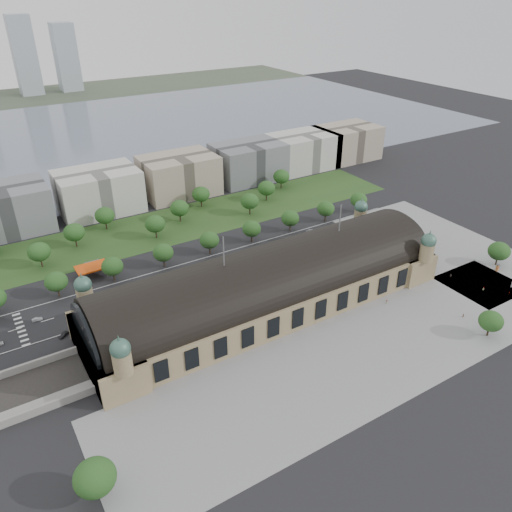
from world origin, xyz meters
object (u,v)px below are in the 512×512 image
traffic_car_1 (37,319)px  traffic_car_2 (104,310)px  pedestrian_3 (509,293)px  parked_car_0 (64,335)px  parked_car_5 (174,304)px  parked_car_4 (113,319)px  parked_car_2 (85,333)px  traffic_car_5 (310,231)px  parked_car_6 (207,293)px  pedestrian_2 (451,276)px  pedestrian_5 (483,289)px  parked_car_1 (142,314)px  bus_east (294,251)px  traffic_car_4 (227,275)px  bus_west (229,272)px  parked_car_3 (103,323)px  traffic_car_6 (367,224)px  advertising_column (497,267)px  pedestrian_1 (463,316)px  pedestrian_0 (387,302)px  bus_mid (242,272)px  petrol_station (93,267)px

traffic_car_1 → traffic_car_2: 25.53m
traffic_car_1 → pedestrian_3: size_ratio=2.51×
parked_car_0 → parked_car_5: 43.83m
traffic_car_1 → parked_car_4: size_ratio=0.86×
parked_car_4 → parked_car_2: bearing=-106.8°
traffic_car_5 → parked_car_6: (-74.30, -24.93, -0.05)m
parked_car_4 → parked_car_6: (39.64, -3.18, 0.01)m
traffic_car_1 → pedestrian_2: bearing=-104.0°
parked_car_4 → pedestrian_5: pedestrian_5 is taller
parked_car_1 → bus_east: size_ratio=0.46×
traffic_car_4 → bus_west: bearing=94.5°
parked_car_3 → pedestrian_5: size_ratio=3.12×
traffic_car_6 → bus_west: 90.46m
bus_west → advertising_column: bus_west is taller
pedestrian_2 → traffic_car_6: bearing=-26.3°
traffic_car_1 → parked_car_1: parked_car_1 is taller
parked_car_6 → pedestrian_1: pedestrian_1 is taller
pedestrian_0 → pedestrian_5: pedestrian_0 is taller
traffic_car_5 → bus_east: size_ratio=0.41×
traffic_car_6 → advertising_column: bearing=8.3°
pedestrian_3 → pedestrian_0: bearing=-19.1°
traffic_car_4 → traffic_car_6: size_ratio=1.01×
traffic_car_2 → pedestrian_2: bearing=64.3°
traffic_car_1 → parked_car_5: bearing=-103.3°
parked_car_1 → bus_west: size_ratio=0.46×
bus_mid → pedestrian_0: 64.92m
traffic_car_1 → parked_car_6: 68.12m
parked_car_2 → parked_car_4: parked_car_2 is taller
parked_car_1 → traffic_car_6: bearing=63.3°
parked_car_3 → bus_east: bearing=59.2°
traffic_car_1 → parked_car_2: parked_car_2 is taller
traffic_car_6 → parked_car_2: size_ratio=0.81×
advertising_column → pedestrian_1: 46.66m
parked_car_1 → pedestrian_0: (89.78, -45.52, 0.10)m
traffic_car_1 → advertising_column: advertising_column is taller
advertising_column → bus_west: bearing=150.2°
traffic_car_6 → parked_car_5: (-121.41, -15.74, 0.15)m
pedestrian_3 → pedestrian_1: bearing=6.3°
traffic_car_1 → traffic_car_5: (139.78, 6.17, 0.17)m
advertising_column → pedestrian_3: (-13.20, -15.41, -0.91)m
traffic_car_1 → pedestrian_5: bearing=-107.8°
parked_car_3 → parked_car_5: (29.05, -2.64, -0.04)m
bus_west → bus_east: size_ratio=1.02×
bus_east → parked_car_5: bearing=102.2°
traffic_car_4 → parked_car_4: (-54.37, -5.85, -0.05)m
parked_car_4 → pedestrian_2: 148.46m
traffic_car_6 → parked_car_2: bearing=-90.3°
traffic_car_1 → parked_car_6: parked_car_6 is taller
petrol_station → traffic_car_4: bearing=-34.8°
parked_car_4 → traffic_car_1: bearing=-152.8°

